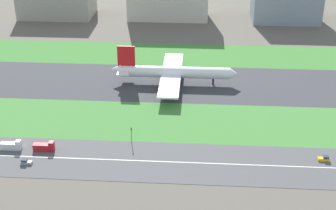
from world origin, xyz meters
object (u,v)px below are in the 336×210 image
truck_2 (44,147)px  office_tower (286,0)px  car_2 (324,159)px  car_1 (26,162)px  traffic_light (131,134)px  airliner (172,72)px  truck_1 (12,146)px

truck_2 → office_tower: (120.69, 182.00, 12.76)m
car_2 → office_tower: 182.80m
car_1 → traffic_light: traffic_light is taller
airliner → car_1: size_ratio=14.77×
car_1 → truck_2: bearing=-113.9°
truck_1 → car_2: size_ratio=1.91×
truck_2 → car_2: truck_2 is taller
car_2 → office_tower: office_tower is taller
car_2 → traffic_light: (-76.17, 7.99, 3.37)m
truck_1 → truck_2: (13.42, 0.00, 0.00)m
airliner → office_tower: (73.68, 114.00, 8.20)m
car_1 → office_tower: size_ratio=0.09×
truck_2 → traffic_light: 35.07m
car_2 → office_tower: bearing=86.7°
airliner → traffic_light: airliner is taller
airliner → truck_1: airliner is taller
car_2 → office_tower: (10.47, 182.00, 13.51)m
truck_1 → car_1: size_ratio=1.91×
truck_2 → office_tower: 218.75m
truck_2 → car_2: size_ratio=1.91×
airliner → traffic_light: 61.42m
airliner → truck_1: bearing=-131.6°
traffic_light → truck_1: bearing=-170.4°
truck_1 → traffic_light: size_ratio=1.17×
truck_2 → car_2: (110.22, 0.00, -0.75)m
airliner → truck_1: (-60.43, -68.00, -4.56)m
car_2 → truck_1: bearing=-180.0°
truck_1 → car_2: (123.63, 0.00, -0.75)m
airliner → truck_2: size_ratio=7.74×
airliner → truck_1: 91.08m
airliner → office_tower: bearing=57.1°
truck_2 → traffic_light: traffic_light is taller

